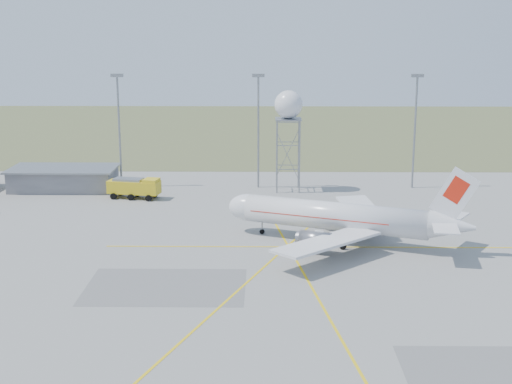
{
  "coord_description": "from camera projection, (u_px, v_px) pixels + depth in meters",
  "views": [
    {
      "loc": [
        -8.85,
        -60.77,
        28.76
      ],
      "look_at": [
        -10.09,
        40.0,
        5.18
      ],
      "focal_mm": 50.0,
      "sensor_mm": 36.0,
      "label": 1
    }
  ],
  "objects": [
    {
      "name": "mast_b",
      "position": [
        258.0,
        121.0,
        127.25
      ],
      "size": [
        2.2,
        0.5,
        20.5
      ],
      "color": "gray",
      "rests_on": "ground"
    },
    {
      "name": "fire_truck",
      "position": [
        135.0,
        189.0,
        121.23
      ],
      "size": [
        9.24,
        4.92,
        3.53
      ],
      "rotation": [
        0.0,
        0.0,
        -0.2
      ],
      "color": "gold",
      "rests_on": "ground"
    },
    {
      "name": "airliner_main",
      "position": [
        339.0,
        217.0,
        95.95
      ],
      "size": [
        33.02,
        30.98,
        11.63
      ],
      "rotation": [
        0.0,
        0.0,
        2.77
      ],
      "color": "silver",
      "rests_on": "ground"
    },
    {
      "name": "mast_a",
      "position": [
        119.0,
        121.0,
        127.55
      ],
      "size": [
        2.2,
        0.5,
        20.5
      ],
      "color": "gray",
      "rests_on": "ground"
    },
    {
      "name": "grass_strip",
      "position": [
        296.0,
        130.0,
        201.92
      ],
      "size": [
        400.0,
        120.0,
        0.03
      ],
      "primitive_type": "cube",
      "color": "#506135",
      "rests_on": "ground"
    },
    {
      "name": "ground",
      "position": [
        360.0,
        346.0,
        65.61
      ],
      "size": [
        400.0,
        400.0,
        0.0
      ],
      "primitive_type": "plane",
      "color": "gray",
      "rests_on": "ground"
    },
    {
      "name": "mast_c",
      "position": [
        415.0,
        122.0,
        126.91
      ],
      "size": [
        2.2,
        0.5,
        20.5
      ],
      "color": "gray",
      "rests_on": "ground"
    },
    {
      "name": "building_grey",
      "position": [
        64.0,
        178.0,
        128.02
      ],
      "size": [
        19.0,
        10.0,
        3.9
      ],
      "color": "gray",
      "rests_on": "ground"
    },
    {
      "name": "radar_tower",
      "position": [
        288.0,
        135.0,
        125.24
      ],
      "size": [
        4.92,
        4.92,
        17.82
      ],
      "color": "gray",
      "rests_on": "ground"
    }
  ]
}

